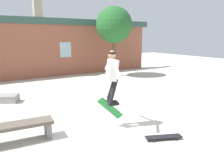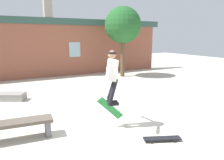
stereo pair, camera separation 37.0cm
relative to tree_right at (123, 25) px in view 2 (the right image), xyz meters
The scene contains 8 objects.
ground_plane 8.30m from the tree_right, 123.42° to the right, with size 40.00×40.00×0.00m, color beige.
building_backdrop 4.85m from the tree_right, 154.78° to the left, with size 16.62×0.52×4.75m.
tree_right is the anchor object (origin of this frame).
park_bench 9.22m from the tree_right, 137.88° to the right, with size 1.82×0.62×0.46m.
skate_ledge 7.49m from the tree_right, 161.35° to the right, with size 1.54×1.16×0.29m.
skater 7.74m from the tree_right, 123.26° to the right, with size 0.46×1.28×1.41m.
skateboard_flipping 7.99m from the tree_right, 123.62° to the right, with size 0.66×0.32×0.68m.
skateboard_resting 8.89m from the tree_right, 114.87° to the right, with size 0.88×0.53×0.08m.
Camera 2 is at (-2.53, -4.73, 2.40)m, focal length 35.00 mm.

